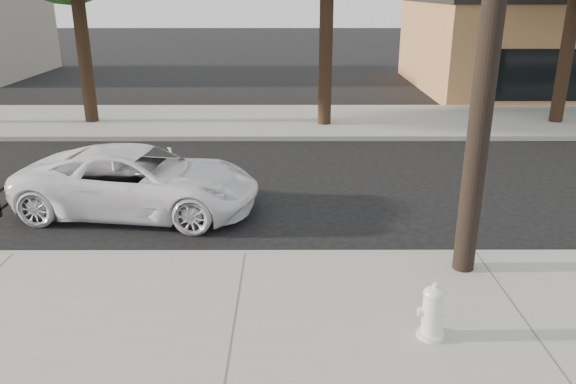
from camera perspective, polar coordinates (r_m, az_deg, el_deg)
The scene contains 6 objects.
ground at distance 11.78m, azimuth -3.65°, elevation -2.26°, with size 120.00×120.00×0.00m, color black.
near_sidewalk at distance 7.93m, azimuth -5.49°, elevation -13.56°, with size 90.00×4.40×0.15m, color gray.
far_sidewalk at distance 19.88m, azimuth -2.25°, elevation 7.23°, with size 90.00×5.00×0.15m, color gray.
curb_near at distance 9.83m, azimuth -4.37°, elevation -6.48°, with size 90.00×0.12×0.16m, color #9E9B93.
police_cruiser at distance 12.05m, azimuth -14.85°, elevation 1.10°, with size 2.28×4.95×1.38m, color white.
fire_hydrant at distance 7.63m, azimuth 14.47°, elevation -11.81°, with size 0.39×0.36×0.73m.
Camera 1 is at (0.72, -10.88, 4.44)m, focal length 35.00 mm.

